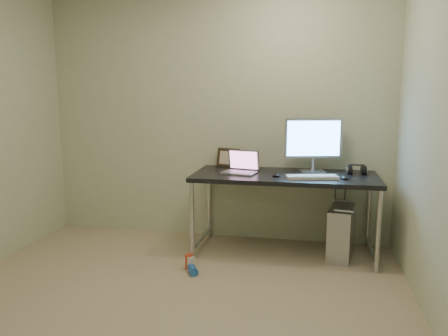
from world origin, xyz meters
The scene contains 17 objects.
floor centered at (0.00, 0.00, 0.00)m, with size 3.50×3.50×0.00m, color tan.
wall_back centered at (0.00, 1.75, 1.25)m, with size 3.50×0.02×2.50m, color beige.
desk centered at (0.73, 1.38, 0.68)m, with size 1.68×0.73×0.75m.
tower_computer centered at (1.25, 1.35, 0.24)m, with size 0.28×0.48×0.50m.
cable_a centered at (1.20, 1.70, 0.40)m, with size 0.01×0.01×0.70m, color black.
cable_b centered at (1.29, 1.68, 0.38)m, with size 0.01×0.01×0.72m, color black.
can_red centered at (-0.03, 0.82, 0.06)m, with size 0.07×0.07×0.13m, color red.
can_white centered at (-0.01, 0.79, 0.06)m, with size 0.07×0.07×0.12m, color silver.
can_blue centered at (0.03, 0.72, 0.03)m, with size 0.07×0.07×0.13m, color blue.
laptop centered at (0.32, 1.37, 0.80)m, with size 0.34×0.30×0.21m.
monitor centered at (0.98, 1.55, 1.05)m, with size 0.53×0.21×0.51m.
keyboard centered at (0.98, 1.22, 0.76)m, with size 0.44×0.14×0.03m, color silver.
mouse_right centered at (1.26, 1.25, 0.77)m, with size 0.06×0.10×0.03m, color black.
mouse_left centered at (0.66, 1.26, 0.77)m, with size 0.07×0.11×0.04m, color black.
headphones centered at (1.38, 1.51, 0.78)m, with size 0.18×0.11×0.12m.
picture_frame centered at (0.14, 1.68, 0.84)m, with size 0.24×0.03×0.19m, color black.
webcam centered at (0.33, 1.68, 0.83)m, with size 0.04×0.04×0.11m.
Camera 1 is at (0.97, -2.59, 1.48)m, focal length 35.00 mm.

